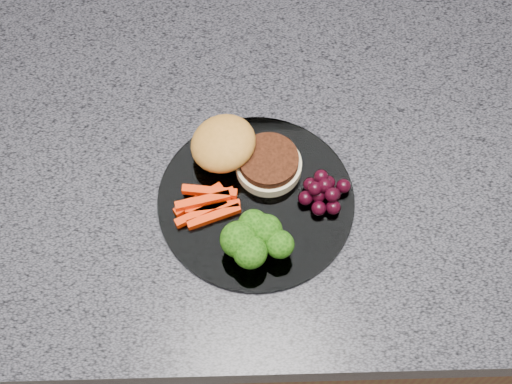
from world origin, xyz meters
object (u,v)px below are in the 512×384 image
(plate, at_px, (256,200))
(burger, at_px, (239,152))
(island_cabinet, at_px, (280,278))
(grape_bunch, at_px, (324,192))

(plate, relative_size, burger, 1.61)
(island_cabinet, height_order, plate, plate)
(burger, height_order, grape_bunch, burger)
(plate, distance_m, burger, 0.07)
(island_cabinet, height_order, burger, burger)
(island_cabinet, bearing_deg, grape_bunch, -60.52)
(island_cabinet, xyz_separation_m, plate, (-0.05, -0.07, 0.47))
(plate, bearing_deg, grape_bunch, 0.54)
(burger, relative_size, grape_bunch, 2.29)
(plate, xyz_separation_m, burger, (-0.02, 0.06, 0.02))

